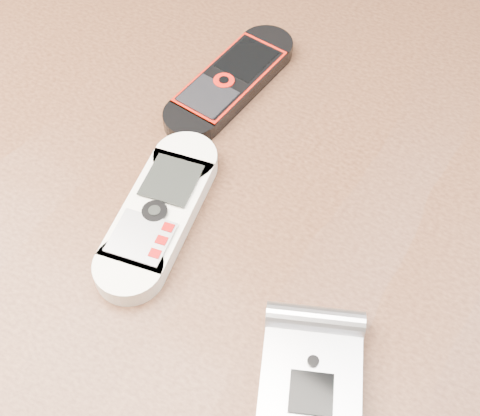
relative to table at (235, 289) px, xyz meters
The scene contains 4 objects.
table is the anchor object (origin of this frame).
nokia_white 0.12m from the table, 146.38° to the right, with size 0.04×0.14×0.02m, color white.
nokia_black_red 0.17m from the table, 120.29° to the left, with size 0.04×0.14×0.01m, color black.
motorola_razr 0.18m from the table, 43.31° to the right, with size 0.06×0.11×0.02m, color silver.
Camera 1 is at (0.13, -0.23, 1.12)m, focal length 50.00 mm.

